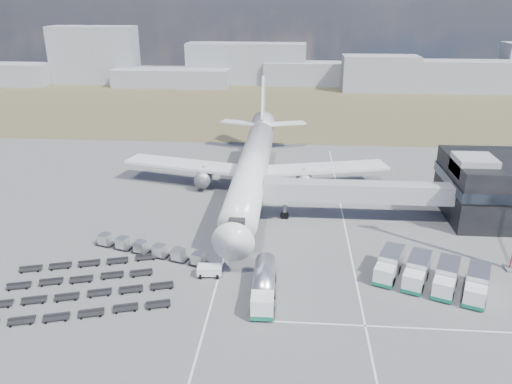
{
  "coord_description": "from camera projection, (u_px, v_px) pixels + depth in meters",
  "views": [
    {
      "loc": [
        7.35,
        -55.43,
        34.62
      ],
      "look_at": [
        1.32,
        21.86,
        4.0
      ],
      "focal_mm": 35.0,
      "sensor_mm": 36.0,
      "label": 1
    }
  ],
  "objects": [
    {
      "name": "ground",
      "position": [
        233.0,
        282.0,
        64.65
      ],
      "size": [
        420.0,
        420.0,
        0.0
      ],
      "primitive_type": "plane",
      "color": "#565659",
      "rests_on": "ground"
    },
    {
      "name": "grass_strip",
      "position": [
        273.0,
        107.0,
        166.65
      ],
      "size": [
        420.0,
        90.0,
        0.01
      ],
      "primitive_type": "cube",
      "color": "brown",
      "rests_on": "ground"
    },
    {
      "name": "lane_markings",
      "position": [
        308.0,
        273.0,
        66.73
      ],
      "size": [
        47.12,
        110.0,
        0.01
      ],
      "color": "silver",
      "rests_on": "ground"
    },
    {
      "name": "jet_bridge",
      "position": [
        345.0,
        192.0,
        80.58
      ],
      "size": [
        30.3,
        3.8,
        7.05
      ],
      "color": "#939399",
      "rests_on": "ground"
    },
    {
      "name": "airliner",
      "position": [
        253.0,
        165.0,
        92.73
      ],
      "size": [
        51.59,
        64.53,
        17.62
      ],
      "color": "white",
      "rests_on": "ground"
    },
    {
      "name": "skyline",
      "position": [
        302.0,
        67.0,
        200.48
      ],
      "size": [
        293.11,
        26.4,
        22.96
      ],
      "color": "gray",
      "rests_on": "ground"
    },
    {
      "name": "fuel_tanker",
      "position": [
        264.0,
        285.0,
        60.82
      ],
      "size": [
        2.94,
        10.77,
        3.46
      ],
      "rotation": [
        0.0,
        0.0,
        0.02
      ],
      "color": "white",
      "rests_on": "ground"
    },
    {
      "name": "pushback_tug",
      "position": [
        210.0,
        271.0,
        65.84
      ],
      "size": [
        3.31,
        2.0,
        1.45
      ],
      "primitive_type": "cube",
      "rotation": [
        0.0,
        0.0,
        0.07
      ],
      "color": "white",
      "rests_on": "ground"
    },
    {
      "name": "catering_truck",
      "position": [
        255.0,
        181.0,
        95.51
      ],
      "size": [
        4.85,
        7.14,
        3.03
      ],
      "rotation": [
        0.0,
        0.0,
        0.36
      ],
      "color": "white",
      "rests_on": "ground"
    },
    {
      "name": "service_trucks_near",
      "position": [
        431.0,
        274.0,
        63.39
      ],
      "size": [
        15.04,
        11.81,
        2.95
      ],
      "rotation": [
        0.0,
        0.0,
        -0.39
      ],
      "color": "white",
      "rests_on": "ground"
    },
    {
      "name": "uld_row",
      "position": [
        150.0,
        249.0,
        71.06
      ],
      "size": [
        17.72,
        6.93,
        1.64
      ],
      "rotation": [
        0.0,
        0.0,
        -0.31
      ],
      "color": "black",
      "rests_on": "ground"
    },
    {
      "name": "baggage_dollies",
      "position": [
        80.0,
        288.0,
        62.8
      ],
      "size": [
        23.98,
        18.9,
        0.69
      ],
      "rotation": [
        0.0,
        0.0,
        0.29
      ],
      "color": "black",
      "rests_on": "ground"
    }
  ]
}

